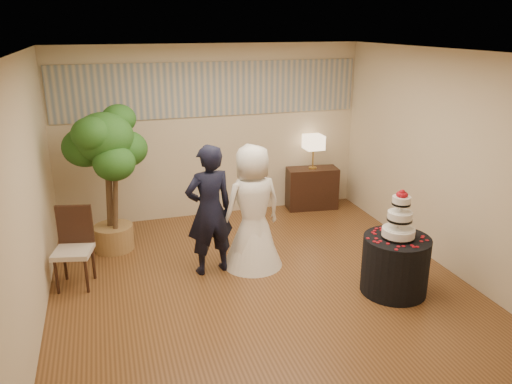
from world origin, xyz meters
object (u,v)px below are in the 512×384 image
object	(u,v)px
ficus_tree	(108,180)
wedding_cake	(400,214)
console	(312,188)
cake_table	(395,265)
bride	(253,207)
groom	(209,210)
side_chair	(73,249)
table_lamp	(313,152)

from	to	relation	value
ficus_tree	wedding_cake	bearing A→B (deg)	-34.95
console	cake_table	bearing A→B (deg)	-86.63
cake_table	wedding_cake	bearing A→B (deg)	0.00
bride	wedding_cake	world-z (taller)	bride
console	ficus_tree	distance (m)	3.53
groom	bride	world-z (taller)	groom
bride	console	size ratio (longest dim) A/B	1.91
groom	wedding_cake	distance (m)	2.32
groom	wedding_cake	bearing A→B (deg)	140.56
groom	bride	xyz separation A→B (m)	(0.58, 0.02, -0.02)
wedding_cake	console	world-z (taller)	wedding_cake
wedding_cake	bride	bearing A→B (deg)	140.48
side_chair	ficus_tree	bearing A→B (deg)	76.13
cake_table	console	size ratio (longest dim) A/B	0.91
ficus_tree	side_chair	xyz separation A→B (m)	(-0.49, -0.97, -0.55)
bride	wedding_cake	distance (m)	1.86
console	table_lamp	world-z (taller)	table_lamp
bride	cake_table	xyz separation A→B (m)	(1.43, -1.18, -0.48)
wedding_cake	groom	bearing A→B (deg)	150.00
console	ficus_tree	size ratio (longest dim) A/B	0.41
groom	console	distance (m)	2.89
groom	wedding_cake	size ratio (longest dim) A/B	2.85
bride	wedding_cake	bearing A→B (deg)	129.99
groom	side_chair	xyz separation A→B (m)	(-1.67, 0.11, -0.36)
bride	console	xyz separation A→B (m)	(1.62, 1.79, -0.47)
side_chair	groom	bearing A→B (deg)	9.13
console	side_chair	size ratio (longest dim) A/B	0.87
groom	cake_table	distance (m)	2.37
wedding_cake	cake_table	bearing A→B (deg)	0.00
cake_table	groom	bearing A→B (deg)	150.00
ficus_tree	console	bearing A→B (deg)	12.23
bride	table_lamp	size ratio (longest dim) A/B	2.86
wedding_cake	console	size ratio (longest dim) A/B	0.69
groom	table_lamp	size ratio (longest dim) A/B	2.94
table_lamp	ficus_tree	bearing A→B (deg)	-167.77
groom	console	xyz separation A→B (m)	(2.19, 1.81, -0.49)
table_lamp	wedding_cake	bearing A→B (deg)	-93.69
groom	bride	size ratio (longest dim) A/B	1.03
cake_table	table_lamp	world-z (taller)	table_lamp
cake_table	ficus_tree	distance (m)	3.96
cake_table	side_chair	bearing A→B (deg)	161.03
bride	side_chair	distance (m)	2.28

